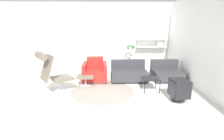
{
  "coord_description": "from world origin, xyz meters",
  "views": [
    {
      "loc": [
        0.13,
        -4.89,
        2.05
      ],
      "look_at": [
        0.27,
        0.39,
        0.55
      ],
      "focal_mm": 28.0,
      "sensor_mm": 36.0,
      "label": 1
    }
  ],
  "objects_px": {
    "shelf_unit": "(152,42)",
    "lounge_chair": "(51,69)",
    "couch_low": "(129,73)",
    "couch_second": "(166,73)",
    "crt_television": "(179,89)",
    "side_table": "(151,79)",
    "potted_plant": "(130,61)",
    "ottoman": "(86,78)",
    "armchair_red": "(95,72)"
  },
  "relations": [
    {
      "from": "shelf_unit",
      "to": "lounge_chair",
      "type": "bearing_deg",
      "value": -141.74
    },
    {
      "from": "lounge_chair",
      "to": "couch_low",
      "type": "bearing_deg",
      "value": 81.85
    },
    {
      "from": "couch_second",
      "to": "shelf_unit",
      "type": "relative_size",
      "value": 0.53
    },
    {
      "from": "crt_television",
      "to": "side_table",
      "type": "bearing_deg",
      "value": 34.41
    },
    {
      "from": "side_table",
      "to": "crt_television",
      "type": "bearing_deg",
      "value": -50.91
    },
    {
      "from": "couch_low",
      "to": "side_table",
      "type": "relative_size",
      "value": 2.65
    },
    {
      "from": "potted_plant",
      "to": "lounge_chair",
      "type": "bearing_deg",
      "value": -135.71
    },
    {
      "from": "lounge_chair",
      "to": "potted_plant",
      "type": "bearing_deg",
      "value": 99.1
    },
    {
      "from": "couch_second",
      "to": "potted_plant",
      "type": "relative_size",
      "value": 0.81
    },
    {
      "from": "couch_low",
      "to": "shelf_unit",
      "type": "height_order",
      "value": "shelf_unit"
    },
    {
      "from": "ottoman",
      "to": "armchair_red",
      "type": "height_order",
      "value": "armchair_red"
    },
    {
      "from": "lounge_chair",
      "to": "shelf_unit",
      "type": "distance_m",
      "value": 4.54
    },
    {
      "from": "shelf_unit",
      "to": "couch_second",
      "type": "bearing_deg",
      "value": -84.35
    },
    {
      "from": "armchair_red",
      "to": "crt_television",
      "type": "distance_m",
      "value": 2.88
    },
    {
      "from": "couch_low",
      "to": "ottoman",
      "type": "bearing_deg",
      "value": 20.99
    },
    {
      "from": "side_table",
      "to": "potted_plant",
      "type": "height_order",
      "value": "potted_plant"
    },
    {
      "from": "crt_television",
      "to": "potted_plant",
      "type": "relative_size",
      "value": 0.48
    },
    {
      "from": "couch_low",
      "to": "shelf_unit",
      "type": "distance_m",
      "value": 2.2
    },
    {
      "from": "ottoman",
      "to": "potted_plant",
      "type": "relative_size",
      "value": 0.43
    },
    {
      "from": "potted_plant",
      "to": "ottoman",
      "type": "bearing_deg",
      "value": -131.82
    },
    {
      "from": "ottoman",
      "to": "shelf_unit",
      "type": "height_order",
      "value": "shelf_unit"
    },
    {
      "from": "couch_low",
      "to": "crt_television",
      "type": "bearing_deg",
      "value": 120.79
    },
    {
      "from": "potted_plant",
      "to": "side_table",
      "type": "bearing_deg",
      "value": -82.25
    },
    {
      "from": "couch_second",
      "to": "side_table",
      "type": "distance_m",
      "value": 1.37
    },
    {
      "from": "lounge_chair",
      "to": "shelf_unit",
      "type": "bearing_deg",
      "value": 93.06
    },
    {
      "from": "ottoman",
      "to": "crt_television",
      "type": "height_order",
      "value": "crt_television"
    },
    {
      "from": "crt_television",
      "to": "shelf_unit",
      "type": "relative_size",
      "value": 0.31
    },
    {
      "from": "crt_television",
      "to": "potted_plant",
      "type": "distance_m",
      "value": 3.22
    },
    {
      "from": "ottoman",
      "to": "crt_television",
      "type": "xyz_separation_m",
      "value": [
        2.57,
        -1.22,
        0.07
      ]
    },
    {
      "from": "potted_plant",
      "to": "shelf_unit",
      "type": "relative_size",
      "value": 0.65
    },
    {
      "from": "couch_second",
      "to": "potted_plant",
      "type": "xyz_separation_m",
      "value": [
        -1.16,
        1.31,
        0.16
      ]
    },
    {
      "from": "couch_low",
      "to": "crt_television",
      "type": "relative_size",
      "value": 2.13
    },
    {
      "from": "side_table",
      "to": "crt_television",
      "type": "distance_m",
      "value": 0.9
    },
    {
      "from": "side_table",
      "to": "potted_plant",
      "type": "xyz_separation_m",
      "value": [
        -0.33,
        2.39,
        0.02
      ]
    },
    {
      "from": "couch_second",
      "to": "lounge_chair",
      "type": "bearing_deg",
      "value": 17.13
    },
    {
      "from": "lounge_chair",
      "to": "shelf_unit",
      "type": "xyz_separation_m",
      "value": [
        3.55,
        2.8,
        0.43
      ]
    },
    {
      "from": "couch_second",
      "to": "couch_low",
      "type": "bearing_deg",
      "value": -1.41
    },
    {
      "from": "lounge_chair",
      "to": "armchair_red",
      "type": "distance_m",
      "value": 1.68
    },
    {
      "from": "armchair_red",
      "to": "shelf_unit",
      "type": "distance_m",
      "value": 3.05
    },
    {
      "from": "lounge_chair",
      "to": "potted_plant",
      "type": "height_order",
      "value": "same"
    },
    {
      "from": "ottoman",
      "to": "shelf_unit",
      "type": "relative_size",
      "value": 0.28
    },
    {
      "from": "lounge_chair",
      "to": "couch_low",
      "type": "relative_size",
      "value": 0.99
    },
    {
      "from": "armchair_red",
      "to": "crt_television",
      "type": "height_order",
      "value": "armchair_red"
    },
    {
      "from": "armchair_red",
      "to": "side_table",
      "type": "height_order",
      "value": "armchair_red"
    },
    {
      "from": "armchair_red",
      "to": "couch_low",
      "type": "bearing_deg",
      "value": -178.36
    },
    {
      "from": "shelf_unit",
      "to": "armchair_red",
      "type": "bearing_deg",
      "value": -145.19
    },
    {
      "from": "ottoman",
      "to": "crt_television",
      "type": "relative_size",
      "value": 0.91
    },
    {
      "from": "lounge_chair",
      "to": "side_table",
      "type": "height_order",
      "value": "lounge_chair"
    },
    {
      "from": "ottoman",
      "to": "crt_television",
      "type": "distance_m",
      "value": 2.85
    },
    {
      "from": "couch_second",
      "to": "crt_television",
      "type": "height_order",
      "value": "couch_second"
    }
  ]
}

